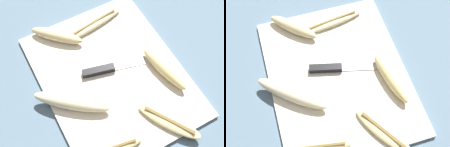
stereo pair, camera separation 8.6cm
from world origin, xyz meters
TOP-DOWN VIEW (x-y plane):
  - ground_plane at (0.00, 0.00)m, footprint 4.00×4.00m
  - cutting_board at (0.00, 0.00)m, footprint 0.48×0.38m
  - knife at (-0.02, 0.00)m, footprint 0.08×0.25m
  - banana_ripe_center at (-0.19, -0.08)m, footprint 0.14×0.14m
  - banana_mellow_near at (0.19, 0.06)m, footprint 0.17×0.13m
  - banana_cream_curved at (-0.18, 0.03)m, footprint 0.06×0.21m
  - banana_bright_far at (0.03, -0.14)m, footprint 0.16×0.18m
  - banana_golden_short at (0.06, 0.13)m, footprint 0.17×0.06m

SIDE VIEW (x-z plane):
  - ground_plane at x=0.00m, z-range 0.00..0.00m
  - cutting_board at x=0.00m, z-range 0.00..0.01m
  - knife at x=-0.02m, z-range 0.01..0.03m
  - banana_mellow_near at x=0.19m, z-range 0.01..0.03m
  - banana_cream_curved at x=-0.18m, z-range 0.01..0.03m
  - banana_ripe_center at x=-0.19m, z-range 0.01..0.05m
  - banana_golden_short at x=0.06m, z-range 0.01..0.05m
  - banana_bright_far at x=0.03m, z-range 0.01..0.05m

